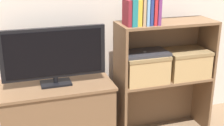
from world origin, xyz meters
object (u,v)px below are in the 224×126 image
at_px(book_mustard, 137,12).
at_px(book_tan, 141,9).
at_px(storage_basket_left, 144,67).
at_px(laptop, 145,53).
at_px(book_navy, 148,7).
at_px(tv_stand, 58,115).
at_px(storage_basket_right, 186,62).
at_px(book_teal, 132,11).
at_px(book_maroon, 127,13).
at_px(book_crimson, 152,11).
at_px(tv, 54,54).
at_px(book_plum, 156,9).
at_px(book_skyblue, 144,8).

relative_size(book_mustard, book_tan, 0.82).
height_order(storage_basket_left, laptop, laptop).
relative_size(book_navy, storage_basket_left, 0.72).
xyz_separation_m(tv_stand, storage_basket_right, (1.03, -0.07, 0.34)).
xyz_separation_m(book_tan, book_navy, (0.05, 0.00, 0.01)).
xyz_separation_m(book_teal, book_mustard, (0.04, 0.00, -0.01)).
relative_size(storage_basket_left, storage_basket_right, 1.00).
bearing_deg(book_maroon, storage_basket_left, 8.83).
distance_m(book_crimson, storage_basket_right, 0.54).
xyz_separation_m(book_crimson, storage_basket_left, (-0.03, 0.02, -0.43)).
height_order(tv, book_navy, book_navy).
distance_m(book_navy, book_plum, 0.06).
distance_m(book_tan, laptop, 0.34).
height_order(tv, storage_basket_right, tv).
height_order(book_maroon, book_navy, book_navy).
distance_m(tv_stand, book_plum, 1.07).
xyz_separation_m(book_maroon, storage_basket_right, (0.52, 0.02, -0.42)).
distance_m(storage_basket_left, laptop, 0.11).
bearing_deg(book_skyblue, book_plum, 0.00).
bearing_deg(book_navy, book_skyblue, 180.00).
xyz_separation_m(book_crimson, book_plum, (0.03, -0.00, 0.01)).
bearing_deg(book_mustard, tv_stand, 170.48).
distance_m(tv_stand, book_crimson, 1.05).
height_order(book_tan, book_crimson, book_tan).
relative_size(book_skyblue, laptop, 0.65).
bearing_deg(book_navy, tv, 171.82).
bearing_deg(book_tan, laptop, 26.55).
bearing_deg(book_skyblue, book_navy, 0.00).
bearing_deg(tv, book_navy, -8.18).
relative_size(tv_stand, book_crimson, 4.26).
bearing_deg(book_skyblue, book_maroon, 180.00).
relative_size(book_mustard, storage_basket_right, 0.54).
bearing_deg(book_maroon, tv_stand, 169.14).
height_order(book_plum, storage_basket_right, book_plum).
xyz_separation_m(book_skyblue, storage_basket_right, (0.38, 0.02, -0.45)).
distance_m(tv_stand, storage_basket_left, 0.75).
height_order(storage_basket_left, storage_basket_right, same).
bearing_deg(storage_basket_left, book_mustard, -163.69).
relative_size(book_tan, storage_basket_right, 0.66).
height_order(book_plum, storage_basket_left, book_plum).
bearing_deg(storage_basket_left, storage_basket_right, 0.00).
bearing_deg(tv, book_teal, -10.03).
bearing_deg(book_navy, tv_stand, 171.69).
bearing_deg(book_plum, book_tan, -180.00).
bearing_deg(book_mustard, storage_basket_right, 3.15).
relative_size(book_mustard, book_skyblue, 0.80).
height_order(book_tan, storage_basket_left, book_tan).
relative_size(book_teal, book_plum, 0.95).
height_order(book_skyblue, storage_basket_right, book_skyblue).
height_order(book_skyblue, book_plum, book_skyblue).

